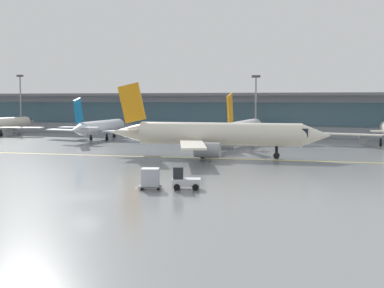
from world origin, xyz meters
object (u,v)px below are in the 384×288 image
cargo_dolly_lead (150,178)px  apron_light_mast_0 (21,101)px  taxiing_regional_jet (216,135)px  gate_airplane_2 (244,128)px  baggage_tug (184,180)px  gate_airplane_1 (101,127)px  apron_light_mast_1 (256,104)px

cargo_dolly_lead → apron_light_mast_0: size_ratio=0.18×
taxiing_regional_jet → cargo_dolly_lead: size_ratio=13.03×
taxiing_regional_jet → cargo_dolly_lead: bearing=-90.7°
gate_airplane_2 → taxiing_regional_jet: bearing=-176.6°
baggage_tug → apron_light_mast_0: size_ratio=0.21×
gate_airplane_1 → apron_light_mast_1: size_ratio=1.95×
gate_airplane_1 → taxiing_regional_jet: (31.24, -23.50, 0.66)m
gate_airplane_2 → cargo_dolly_lead: size_ratio=11.25×
taxiing_regional_jet → apron_light_mast_1: 38.06m
cargo_dolly_lead → baggage_tug: bearing=-0.0°
gate_airplane_1 → cargo_dolly_lead: gate_airplane_1 is taller
gate_airplane_1 → baggage_tug: 62.78m
gate_airplane_1 → taxiing_regional_jet: bearing=-131.7°
apron_light_mast_0 → apron_light_mast_1: (59.16, -1.05, -0.49)m
apron_light_mast_0 → cargo_dolly_lead: bearing=-46.6°
gate_airplane_1 → apron_light_mast_0: apron_light_mast_0 is taller
baggage_tug → cargo_dolly_lead: 3.11m
apron_light_mast_0 → apron_light_mast_1: 59.17m
gate_airplane_1 → cargo_dolly_lead: (33.35, -52.15, -1.50)m
gate_airplane_2 → taxiing_regional_jet: (2.00, -25.08, 0.44)m
gate_airplane_2 → baggage_tug: bearing=-173.5°
baggage_tug → apron_light_mast_1: 66.21m
taxiing_regional_jet → apron_light_mast_0: apron_light_mast_0 is taller
taxiing_regional_jet → apron_light_mast_1: bearing=89.0°
gate_airplane_1 → gate_airplane_2: 29.29m
cargo_dolly_lead → apron_light_mast_0: 93.12m
gate_airplane_1 → apron_light_mast_0: bearing=58.6°
cargo_dolly_lead → gate_airplane_1: bearing=104.7°
cargo_dolly_lead → apron_light_mast_1: (-4.67, 66.41, 6.23)m
taxiing_regional_jet → gate_airplane_1: bearing=138.1°
cargo_dolly_lead → gate_airplane_2: bearing=76.5°
gate_airplane_2 → taxiing_regional_jet: size_ratio=0.86×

